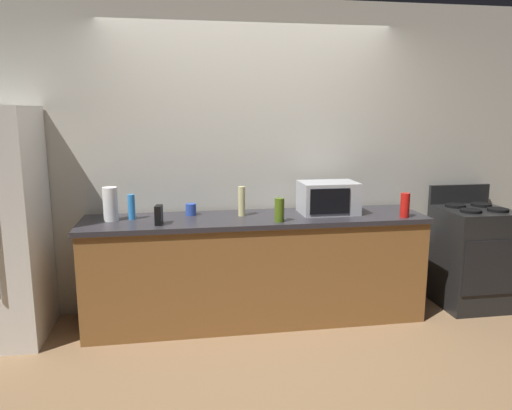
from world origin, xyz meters
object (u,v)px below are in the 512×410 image
bottle_vinegar (242,201)px  bottle_olive_oil (279,210)px  cordless_phone (159,215)px  mug_blue (191,209)px  paper_towel_roll (111,204)px  microwave (328,198)px  stove_range (472,256)px  bottle_hot_sauce (405,205)px  bottle_spray_cleaner (132,207)px

bottle_vinegar → bottle_olive_oil: 0.38m
cordless_phone → bottle_olive_oil: bottle_olive_oil is taller
cordless_phone → mug_blue: (0.26, 0.31, -0.03)m
bottle_vinegar → cordless_phone: bearing=-162.5°
paper_towel_roll → bottle_olive_oil: bearing=-11.2°
microwave → mug_blue: microwave is taller
microwave → bottle_olive_oil: size_ratio=2.53×
stove_range → bottle_hot_sauce: size_ratio=5.33×
stove_range → mug_blue: bearing=176.4°
microwave → stove_range: bearing=-2.0°
cordless_phone → mug_blue: cordless_phone is taller
bottle_hot_sauce → mug_blue: bearing=167.8°
bottle_hot_sauce → bottle_vinegar: bearing=168.1°
stove_range → cordless_phone: bearing=-176.9°
paper_towel_roll → bottle_vinegar: bearing=0.6°
stove_range → bottle_olive_oil: bearing=-173.5°
microwave → cordless_phone: 1.43m
microwave → bottle_olive_oil: bearing=-151.8°
microwave → paper_towel_roll: same height
paper_towel_roll → mug_blue: size_ratio=2.76×
cordless_phone → bottle_spray_cleaner: bearing=141.5°
paper_towel_roll → bottle_spray_cleaner: bearing=10.3°
bottle_hot_sauce → bottle_spray_cleaner: (-2.21, 0.30, 0.00)m
cordless_phone → microwave: bearing=15.8°
microwave → cordless_phone: microwave is taller
bottle_olive_oil → bottle_vinegar: bearing=134.1°
stove_range → bottle_vinegar: 2.19m
cordless_phone → bottle_olive_oil: bearing=4.2°
stove_range → bottle_olive_oil: (-1.85, -0.21, 0.53)m
cordless_phone → stove_range: bearing=10.9°
stove_range → mug_blue: size_ratio=11.04×
stove_range → microwave: microwave is taller
bottle_spray_cleaner → bottle_vinegar: bottle_vinegar is taller
bottle_hot_sauce → cordless_phone: bearing=178.1°
microwave → paper_towel_roll: (-1.80, 0.00, 0.00)m
cordless_phone → bottle_hot_sauce: size_ratio=0.74×
microwave → paper_towel_roll: size_ratio=1.78×
stove_range → microwave: size_ratio=2.25×
paper_towel_roll → cordless_phone: (0.38, -0.20, -0.06)m
cordless_phone → bottle_spray_cleaner: bottle_spray_cleaner is taller
bottle_olive_oil → paper_towel_roll: bearing=168.8°
bottle_hot_sauce → bottle_spray_cleaner: 2.23m
microwave → bottle_hot_sauce: size_ratio=2.37×
stove_range → bottle_spray_cleaner: bearing=178.5°
microwave → bottle_spray_cleaner: bearing=178.9°
mug_blue → microwave: bearing=-5.5°
mug_blue → bottle_hot_sauce: bearing=-12.2°
bottle_hot_sauce → microwave: bearing=155.1°
bottle_hot_sauce → mug_blue: 1.78m
microwave → bottle_olive_oil: (-0.48, -0.26, -0.04)m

